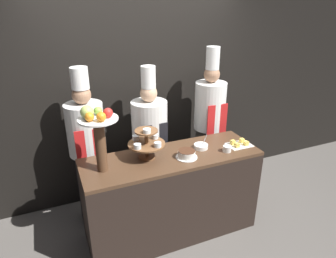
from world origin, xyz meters
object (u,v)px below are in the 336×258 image
at_px(tiered_stand, 147,142).
at_px(fruit_pedestal, 98,130).
at_px(cake_square_tray, 239,144).
at_px(chef_center_right, 209,119).
at_px(chef_left, 87,143).
at_px(cup_white, 227,149).
at_px(chef_center_left, 150,136).
at_px(serving_bowl_far, 201,146).
at_px(cake_round, 187,154).

distance_m(tiered_stand, fruit_pedestal, 0.51).
distance_m(tiered_stand, cake_square_tray, 1.02).
bearing_deg(chef_center_right, cake_square_tray, -90.58).
bearing_deg(cake_square_tray, chef_center_right, 89.42).
height_order(tiered_stand, chef_left, chef_left).
height_order(tiered_stand, cup_white, tiered_stand).
distance_m(chef_left, chef_center_right, 1.50).
bearing_deg(chef_left, chef_center_left, 0.00).
bearing_deg(chef_left, serving_bowl_far, -27.15).
height_order(fruit_pedestal, chef_center_right, chef_center_right).
distance_m(tiered_stand, chef_center_right, 1.14).
bearing_deg(cake_square_tray, cup_white, -160.55).
height_order(cake_round, cup_white, cake_round).
distance_m(cake_square_tray, chef_center_left, 1.02).
distance_m(cake_square_tray, serving_bowl_far, 0.42).
bearing_deg(cake_square_tray, tiered_stand, 173.18).
xyz_separation_m(tiered_stand, serving_bowl_far, (0.59, -0.02, -0.15)).
distance_m(cake_round, chef_center_left, 0.70).
relative_size(tiered_stand, cake_round, 1.70).
xyz_separation_m(cup_white, chef_left, (-1.29, 0.72, -0.01)).
height_order(cake_square_tray, chef_left, chef_left).
height_order(fruit_pedestal, chef_left, chef_left).
xyz_separation_m(serving_bowl_far, chef_left, (-1.08, 0.55, -0.00)).
bearing_deg(serving_bowl_far, cake_square_tray, -13.09).
xyz_separation_m(chef_left, chef_center_right, (1.50, 0.00, 0.05)).
bearing_deg(cup_white, fruit_pedestal, 174.06).
bearing_deg(chef_center_right, cake_round, -133.71).
bearing_deg(chef_center_right, chef_left, -180.00).
distance_m(fruit_pedestal, cup_white, 1.31).
height_order(cake_round, chef_center_right, chef_center_right).
height_order(cake_round, serving_bowl_far, serving_bowl_far).
bearing_deg(cup_white, cake_square_tray, 19.45).
height_order(fruit_pedestal, cake_square_tray, fruit_pedestal).
xyz_separation_m(cake_round, chef_center_right, (0.65, 0.68, 0.04)).
bearing_deg(cake_square_tray, serving_bowl_far, 166.91).
relative_size(tiered_stand, chef_center_right, 0.19).
xyz_separation_m(fruit_pedestal, cup_white, (1.25, -0.13, -0.37)).
bearing_deg(cake_square_tray, cake_round, -177.56).
height_order(cake_round, chef_left, chef_left).
bearing_deg(serving_bowl_far, chef_left, 152.85).
relative_size(fruit_pedestal, serving_bowl_far, 4.19).
bearing_deg(cup_white, tiered_stand, 166.49).
bearing_deg(tiered_stand, chef_center_right, 27.76).
relative_size(fruit_pedestal, chef_left, 0.35).
xyz_separation_m(cup_white, serving_bowl_far, (-0.21, 0.17, -0.01)).
bearing_deg(cake_round, serving_bowl_far, 28.45).
bearing_deg(cup_white, chef_center_left, 128.70).
distance_m(cup_white, cake_square_tray, 0.22).
xyz_separation_m(tiered_stand, fruit_pedestal, (-0.46, -0.06, 0.23)).
bearing_deg(cake_square_tray, fruit_pedestal, 177.70).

